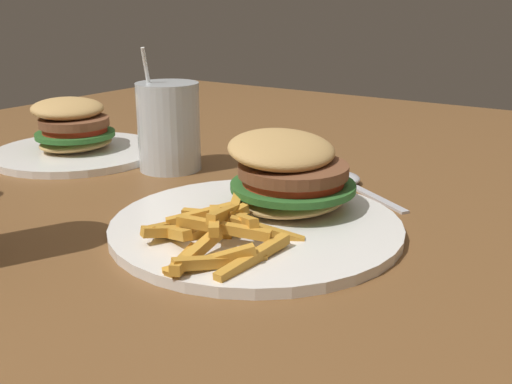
{
  "coord_description": "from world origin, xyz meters",
  "views": [
    {
      "loc": [
        -0.56,
        -0.47,
        0.95
      ],
      "look_at": [
        -0.11,
        -0.16,
        0.77
      ],
      "focal_mm": 42.0,
      "sensor_mm": 36.0,
      "label": 1
    }
  ],
  "objects_px": {
    "meal_plate_near": "(271,199)",
    "meal_plate_far": "(75,138)",
    "spoon": "(348,180)",
    "juice_glass": "(169,131)"
  },
  "relations": [
    {
      "from": "meal_plate_near",
      "to": "meal_plate_far",
      "type": "xyz_separation_m",
      "value": [
        0.07,
        0.38,
        -0.0
      ]
    },
    {
      "from": "juice_glass",
      "to": "spoon",
      "type": "xyz_separation_m",
      "value": [
        0.07,
        -0.23,
        -0.05
      ]
    },
    {
      "from": "juice_glass",
      "to": "meal_plate_far",
      "type": "distance_m",
      "value": 0.16
    },
    {
      "from": "meal_plate_near",
      "to": "meal_plate_far",
      "type": "relative_size",
      "value": 1.22
    },
    {
      "from": "meal_plate_near",
      "to": "juice_glass",
      "type": "relative_size",
      "value": 1.8
    },
    {
      "from": "meal_plate_far",
      "to": "meal_plate_near",
      "type": "bearing_deg",
      "value": -100.72
    },
    {
      "from": "spoon",
      "to": "meal_plate_far",
      "type": "height_order",
      "value": "meal_plate_far"
    },
    {
      "from": "meal_plate_near",
      "to": "juice_glass",
      "type": "bearing_deg",
      "value": 66.5
    },
    {
      "from": "meal_plate_near",
      "to": "spoon",
      "type": "height_order",
      "value": "meal_plate_near"
    },
    {
      "from": "juice_glass",
      "to": "spoon",
      "type": "distance_m",
      "value": 0.24
    }
  ]
}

